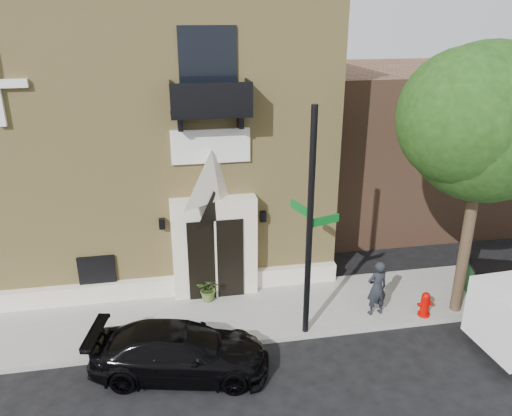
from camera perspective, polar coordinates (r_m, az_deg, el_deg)
The scene contains 11 objects.
ground at distance 14.21m, azimuth 0.86°, elevation -15.31°, with size 120.00×120.00×0.00m, color black.
sidewalk at distance 15.56m, azimuth 3.44°, elevation -11.42°, with size 42.00×3.00×0.15m, color gray.
church at distance 19.52m, azimuth -12.54°, elevation 9.45°, with size 12.20×11.01×9.30m.
neighbour_building at distance 25.28m, azimuth 24.40°, elevation 7.35°, with size 18.00×8.00×6.40m, color brown.
street_tree_left at distance 14.45m, azimuth 25.15°, elevation 8.91°, with size 4.97×4.38×7.77m.
black_sedan at distance 13.05m, azimuth -8.65°, elevation -15.85°, with size 1.80×4.44×1.29m, color black.
street_sign at distance 13.00m, azimuth 6.17°, elevation -2.11°, with size 1.19×0.97×6.34m.
fire_hydrant at distance 15.70m, azimuth 18.75°, elevation -10.38°, with size 0.44×0.35×0.77m.
dumpster at distance 17.38m, azimuth 25.85°, elevation -7.59°, with size 1.90×1.45×1.10m.
planter at distance 15.68m, azimuth -5.39°, elevation -9.18°, with size 0.71×0.62×0.79m, color #4C692A.
pedestrian_near at distance 15.15m, azimuth 13.66°, elevation -8.88°, with size 0.63×0.41×1.72m, color black.
Camera 1 is at (-2.29, -11.18, 8.47)m, focal length 35.00 mm.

